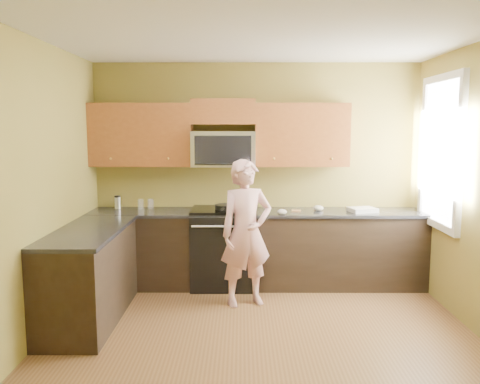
{
  "coord_description": "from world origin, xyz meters",
  "views": [
    {
      "loc": [
        -0.18,
        -4.17,
        1.91
      ],
      "look_at": [
        -0.2,
        1.3,
        1.2
      ],
      "focal_mm": 37.08,
      "sensor_mm": 36.0,
      "label": 1
    }
  ],
  "objects_px": {
    "stove": "(224,247)",
    "frying_pan": "(226,209)",
    "microwave": "(224,166)",
    "woman": "(246,233)",
    "butter_tub": "(248,211)",
    "travel_mug": "(118,209)"
  },
  "relations": [
    {
      "from": "stove",
      "to": "microwave",
      "type": "relative_size",
      "value": 1.25
    },
    {
      "from": "microwave",
      "to": "travel_mug",
      "type": "height_order",
      "value": "microwave"
    },
    {
      "from": "frying_pan",
      "to": "butter_tub",
      "type": "xyz_separation_m",
      "value": [
        0.26,
        0.04,
        -0.03
      ]
    },
    {
      "from": "woman",
      "to": "butter_tub",
      "type": "bearing_deg",
      "value": 67.46
    },
    {
      "from": "microwave",
      "to": "frying_pan",
      "type": "relative_size",
      "value": 1.63
    },
    {
      "from": "microwave",
      "to": "butter_tub",
      "type": "relative_size",
      "value": 6.53
    },
    {
      "from": "woman",
      "to": "frying_pan",
      "type": "distance_m",
      "value": 0.64
    },
    {
      "from": "microwave",
      "to": "butter_tub",
      "type": "xyz_separation_m",
      "value": [
        0.29,
        -0.14,
        -0.53
      ]
    },
    {
      "from": "stove",
      "to": "frying_pan",
      "type": "distance_m",
      "value": 0.48
    },
    {
      "from": "woman",
      "to": "frying_pan",
      "type": "height_order",
      "value": "woman"
    },
    {
      "from": "woman",
      "to": "frying_pan",
      "type": "bearing_deg",
      "value": 92.04
    },
    {
      "from": "frying_pan",
      "to": "butter_tub",
      "type": "relative_size",
      "value": 4.01
    },
    {
      "from": "butter_tub",
      "to": "travel_mug",
      "type": "height_order",
      "value": "travel_mug"
    },
    {
      "from": "frying_pan",
      "to": "travel_mug",
      "type": "xyz_separation_m",
      "value": [
        -1.35,
        0.24,
        -0.03
      ]
    },
    {
      "from": "stove",
      "to": "frying_pan",
      "type": "relative_size",
      "value": 2.03
    },
    {
      "from": "frying_pan",
      "to": "travel_mug",
      "type": "relative_size",
      "value": 2.92
    },
    {
      "from": "stove",
      "to": "butter_tub",
      "type": "distance_m",
      "value": 0.53
    },
    {
      "from": "microwave",
      "to": "woman",
      "type": "height_order",
      "value": "microwave"
    },
    {
      "from": "microwave",
      "to": "frying_pan",
      "type": "distance_m",
      "value": 0.53
    },
    {
      "from": "butter_tub",
      "to": "travel_mug",
      "type": "bearing_deg",
      "value": 172.89
    },
    {
      "from": "stove",
      "to": "butter_tub",
      "type": "relative_size",
      "value": 8.16
    },
    {
      "from": "frying_pan",
      "to": "travel_mug",
      "type": "distance_m",
      "value": 1.37
    }
  ]
}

